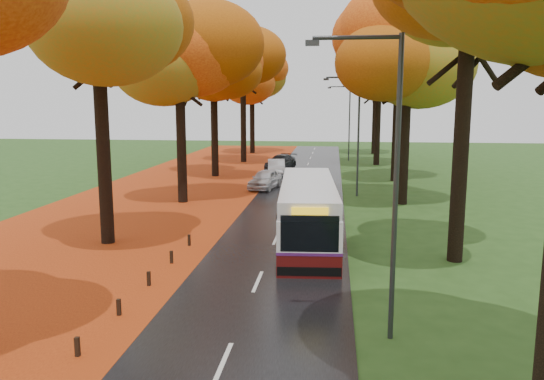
% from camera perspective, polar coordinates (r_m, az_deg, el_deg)
% --- Properties ---
extents(road, '(6.50, 90.00, 0.04)m').
position_cam_1_polar(road, '(31.52, 1.82, -2.06)').
color(road, black).
rests_on(road, ground).
extents(centre_line, '(0.12, 90.00, 0.01)m').
position_cam_1_polar(centre_line, '(31.51, 1.82, -2.01)').
color(centre_line, silver).
rests_on(centre_line, road).
extents(leaf_verge, '(12.00, 90.00, 0.02)m').
position_cam_1_polar(leaf_verge, '(33.48, -13.72, -1.66)').
color(leaf_verge, maroon).
rests_on(leaf_verge, ground).
extents(leaf_drift, '(0.90, 90.00, 0.01)m').
position_cam_1_polar(leaf_drift, '(31.91, -3.65, -1.89)').
color(leaf_drift, '#CC4D14').
rests_on(leaf_drift, road).
extents(trees_left, '(9.20, 74.00, 13.88)m').
position_cam_1_polar(trees_left, '(34.41, -10.20, 14.70)').
color(trees_left, black).
rests_on(trees_left, ground).
extents(trees_right, '(9.30, 74.20, 13.96)m').
position_cam_1_polar(trees_right, '(33.18, 15.13, 14.99)').
color(trees_right, black).
rests_on(trees_right, ground).
extents(bollard_row, '(0.11, 23.51, 0.52)m').
position_cam_1_polar(bollard_row, '(13.63, -22.77, -17.70)').
color(bollard_row, black).
rests_on(bollard_row, ground).
extents(streetlamp_near, '(2.45, 0.18, 8.00)m').
position_cam_1_polar(streetlamp_near, '(13.93, 12.24, 2.64)').
color(streetlamp_near, '#333538').
rests_on(streetlamp_near, ground).
extents(streetlamp_mid, '(2.45, 0.18, 8.00)m').
position_cam_1_polar(streetlamp_mid, '(35.83, 8.89, 6.80)').
color(streetlamp_mid, '#333538').
rests_on(streetlamp_mid, ground).
extents(streetlamp_far, '(2.45, 0.18, 8.00)m').
position_cam_1_polar(streetlamp_far, '(57.81, 8.08, 7.79)').
color(streetlamp_far, '#333538').
rests_on(streetlamp_far, ground).
extents(bus, '(3.03, 10.54, 2.74)m').
position_cam_1_polar(bus, '(23.95, 3.86, -2.21)').
color(bus, '#4B0C0B').
rests_on(bus, road).
extents(car_white, '(2.39, 4.32, 1.39)m').
position_cam_1_polar(car_white, '(38.64, -0.75, 1.17)').
color(car_white, silver).
rests_on(car_white, road).
extents(car_silver, '(1.92, 4.27, 1.36)m').
position_cam_1_polar(car_silver, '(45.69, 0.47, 2.44)').
color(car_silver, '#A7AAAF').
rests_on(car_silver, road).
extents(car_dark, '(3.07, 4.93, 1.33)m').
position_cam_1_polar(car_dark, '(49.89, 0.94, 3.02)').
color(car_dark, black).
rests_on(car_dark, road).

